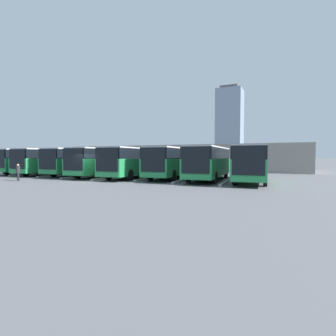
# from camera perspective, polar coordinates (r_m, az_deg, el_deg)

# --- Properties ---
(ground_plane) EXTENTS (600.00, 600.00, 0.00)m
(ground_plane) POSITION_cam_1_polar(r_m,az_deg,el_deg) (25.73, -16.48, -2.68)
(ground_plane) COLOR #5B5B60
(bus_0) EXTENTS (3.19, 10.77, 3.19)m
(bus_0) POSITION_cam_1_polar(r_m,az_deg,el_deg) (24.61, 17.85, 1.23)
(bus_0) COLOR #238447
(bus_0) RESTS_ON ground_plane
(curb_divider_0) EXTENTS (0.62, 6.39, 0.15)m
(curb_divider_0) POSITION_cam_1_polar(r_m,az_deg,el_deg) (23.46, 12.50, -2.95)
(curb_divider_0) COLOR #9E9E99
(curb_divider_0) RESTS_ON ground_plane
(bus_1) EXTENTS (3.19, 10.77, 3.19)m
(bus_1) POSITION_cam_1_polar(r_m,az_deg,el_deg) (25.60, 8.96, 1.37)
(bus_1) COLOR #238447
(bus_1) RESTS_ON ground_plane
(curb_divider_1) EXTENTS (0.62, 6.39, 0.15)m
(curb_divider_1) POSITION_cam_1_polar(r_m,az_deg,el_deg) (24.81, 3.51, -2.60)
(curb_divider_1) COLOR #9E9E99
(curb_divider_1) RESTS_ON ground_plane
(bus_2) EXTENTS (3.19, 10.77, 3.19)m
(bus_2) POSITION_cam_1_polar(r_m,az_deg,el_deg) (27.40, 1.13, 1.48)
(bus_2) COLOR #238447
(bus_2) RESTS_ON ground_plane
(curb_divider_2) EXTENTS (0.62, 6.39, 0.15)m
(curb_divider_2) POSITION_cam_1_polar(r_m,az_deg,el_deg) (26.93, -4.11, -2.19)
(curb_divider_2) COLOR #9E9E99
(curb_divider_2) RESTS_ON ground_plane
(bus_3) EXTENTS (3.19, 10.77, 3.19)m
(bus_3) POSITION_cam_1_polar(r_m,az_deg,el_deg) (28.26, -7.24, 1.49)
(bus_3) COLOR #238447
(bus_3) RESTS_ON ground_plane
(curb_divider_3) EXTENTS (0.62, 6.39, 0.15)m
(curb_divider_3) POSITION_cam_1_polar(r_m,az_deg,el_deg) (28.15, -12.37, -2.04)
(curb_divider_3) COLOR #9E9E99
(curb_divider_3) RESTS_ON ground_plane
(bus_4) EXTENTS (3.19, 10.77, 3.19)m
(bus_4) POSITION_cam_1_polar(r_m,az_deg,el_deg) (30.60, -13.57, 1.52)
(bus_4) COLOR #238447
(bus_4) RESTS_ON ground_plane
(curb_divider_4) EXTENTS (0.62, 6.39, 0.15)m
(curb_divider_4) POSITION_cam_1_polar(r_m,az_deg,el_deg) (30.76, -18.29, -1.72)
(curb_divider_4) COLOR #9E9E99
(curb_divider_4) RESTS_ON ground_plane
(bus_5) EXTENTS (3.19, 10.77, 3.19)m
(bus_5) POSITION_cam_1_polar(r_m,az_deg,el_deg) (33.61, -18.40, 1.55)
(bus_5) COLOR #238447
(bus_5) RESTS_ON ground_plane
(curb_divider_5) EXTENTS (0.62, 6.39, 0.15)m
(curb_divider_5) POSITION_cam_1_polar(r_m,az_deg,el_deg) (33.97, -22.64, -1.40)
(curb_divider_5) COLOR #9E9E99
(curb_divider_5) RESTS_ON ground_plane
(bus_6) EXTENTS (3.19, 10.77, 3.19)m
(bus_6) POSITION_cam_1_polar(r_m,az_deg,el_deg) (36.15, -23.55, 1.53)
(bus_6) COLOR #238447
(bus_6) RESTS_ON ground_plane
(curb_divider_6) EXTENTS (0.62, 6.39, 0.15)m
(curb_divider_6) POSITION_cam_1_polar(r_m,az_deg,el_deg) (36.71, -27.42, -1.21)
(curb_divider_6) COLOR #9E9E99
(curb_divider_6) RESTS_ON ground_plane
(bus_7) EXTENTS (3.19, 10.77, 3.19)m
(bus_7) POSITION_cam_1_polar(r_m,az_deg,el_deg) (39.50, -26.94, 1.53)
(bus_7) COLOR #238447
(bus_7) RESTS_ON ground_plane
(pedestrian) EXTENTS (0.49, 0.49, 1.58)m
(pedestrian) POSITION_cam_1_polar(r_m,az_deg,el_deg) (28.31, -29.83, -0.72)
(pedestrian) COLOR black
(pedestrian) RESTS_ON ground_plane
(station_building) EXTENTS (40.57, 16.46, 4.12)m
(station_building) POSITION_cam_1_polar(r_m,az_deg,el_deg) (48.08, 3.74, 2.30)
(station_building) COLOR gray
(station_building) RESTS_ON ground_plane
(office_tower) EXTENTS (19.20, 19.20, 56.87)m
(office_tower) POSITION_cam_1_polar(r_m,az_deg,el_deg) (214.97, 13.28, 9.32)
(office_tower) COLOR #7F8EA3
(office_tower) RESTS_ON ground_plane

